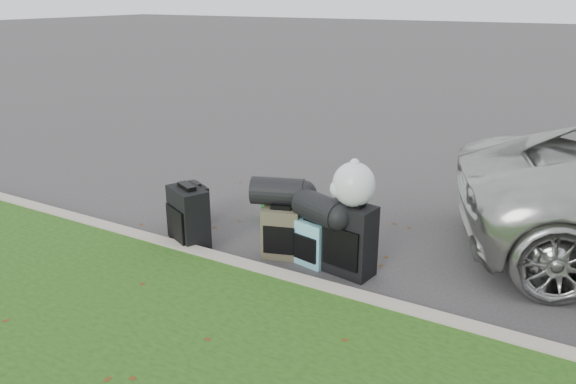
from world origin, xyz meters
The scene contains 12 objects.
ground centered at (0.00, 0.00, 0.00)m, with size 120.00×120.00×0.00m, color #383535.
curb centered at (0.00, -1.00, 0.07)m, with size 120.00×0.18×0.15m, color #9E937F.
suitcase_small_black centered at (-1.34, -0.07, 0.25)m, with size 0.40×0.22×0.50m, color black.
suitcase_large_black_left centered at (-0.88, -0.75, 0.37)m, with size 0.52×0.31×0.75m, color black.
suitcase_olive centered at (0.17, -0.41, 0.29)m, with size 0.42×0.26×0.58m, color #403C2A.
suitcase_teal centered at (0.56, -0.41, 0.26)m, with size 0.36×0.21×0.51m, color #5A9BAD.
suitcase_large_black_right centered at (1.00, -0.39, 0.39)m, with size 0.52×0.31×0.78m, color black.
tote_green centered at (-0.47, 0.49, 0.18)m, with size 0.32×0.25×0.36m, color #1A7524.
tote_navy centered at (-0.18, 0.42, 0.14)m, with size 0.26×0.21×0.28m, color navy.
duffel_left centered at (0.06, -0.31, 0.74)m, with size 0.32×0.32×0.59m, color black.
duffel_right centered at (0.65, -0.40, 0.67)m, with size 0.32×0.32×0.57m, color black.
trash_bag centered at (1.01, -0.37, 1.00)m, with size 0.45×0.45×0.45m, color silver.
Camera 1 is at (3.16, -5.40, 2.84)m, focal length 35.00 mm.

